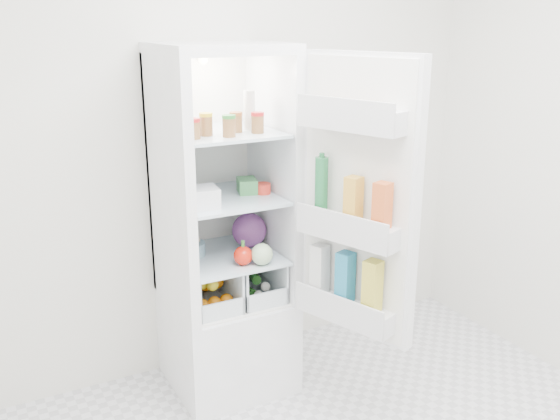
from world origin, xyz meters
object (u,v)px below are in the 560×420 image
refrigerator (222,265)px  red_cabbage (249,230)px  mushroom_bowl (191,249)px  fridge_door (355,207)px

refrigerator → red_cabbage: bearing=-3.9°
red_cabbage → mushroom_bowl: bearing=176.2°
refrigerator → fridge_door: size_ratio=1.38×
mushroom_bowl → fridge_door: fridge_door is taller
refrigerator → mushroom_bowl: 0.20m
mushroom_bowl → fridge_door: 0.90m
fridge_door → refrigerator: bearing=13.4°
mushroom_bowl → fridge_door: (0.57, -0.63, 0.31)m
refrigerator → fridge_door: bearing=-57.1°
refrigerator → mushroom_bowl: refrigerator is taller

